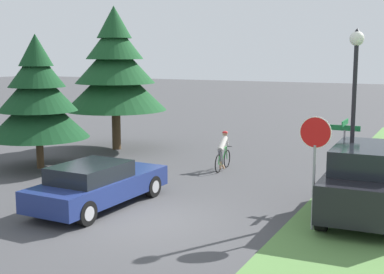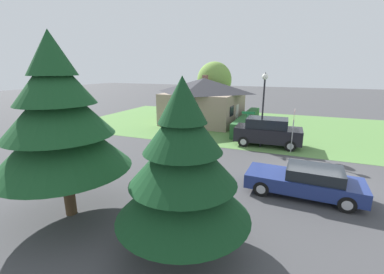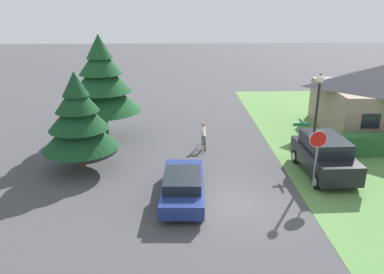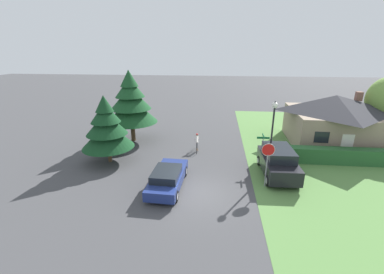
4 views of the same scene
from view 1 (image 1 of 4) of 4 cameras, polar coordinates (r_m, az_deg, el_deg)
name	(u,v)px [view 1 (image 1 of 4)]	position (r m, az deg, el deg)	size (l,w,h in m)	color
ground_plane	(144,220)	(14.60, -5.17, -8.85)	(140.00, 140.00, 0.00)	#424244
sedan_left_lane	(98,184)	(15.84, -10.04, -5.01)	(2.00, 4.79, 1.34)	navy
cyclist	(223,152)	(20.52, 3.30, -1.56)	(0.44, 1.74, 1.50)	black
parked_suv_right	(367,182)	(15.28, 18.21, -4.55)	(2.20, 4.62, 1.98)	black
stop_sign	(315,149)	(13.65, 12.97, -1.25)	(0.80, 0.07, 2.91)	gray
street_lamp	(355,83)	(15.36, 16.97, 5.54)	(0.40, 0.40, 5.12)	black
street_name_sign	(344,145)	(16.51, 15.91, -0.84)	(0.90, 0.90, 2.50)	gray
conifer_tall_near	(38,98)	(21.41, -16.15, 4.01)	(3.88, 3.88, 5.19)	#4C3823
conifer_tall_far	(115,70)	(24.96, -8.21, 7.05)	(4.70, 4.70, 6.58)	#4C3823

